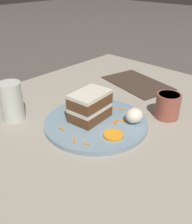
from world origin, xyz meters
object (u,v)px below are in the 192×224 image
(orange_garnish, at_px, (113,135))
(cream_dollop, at_px, (134,115))
(plate, at_px, (96,123))
(coffee_mug, at_px, (168,105))
(drinking_glass, at_px, (12,104))
(menu_card, at_px, (137,83))
(cake_slice, at_px, (90,106))

(orange_garnish, bearing_deg, cream_dollop, 2.40)
(plate, relative_size, coffee_mug, 3.92)
(drinking_glass, bearing_deg, menu_card, -13.16)
(plate, bearing_deg, drinking_glass, 124.73)
(drinking_glass, distance_m, menu_card, 0.48)
(plate, bearing_deg, coffee_mug, -34.84)
(cake_slice, relative_size, menu_card, 0.46)
(plate, height_order, cake_slice, cake_slice)
(cake_slice, height_order, drinking_glass, drinking_glass)
(coffee_mug, bearing_deg, cream_dollop, 159.45)
(plate, distance_m, menu_card, 0.34)
(cream_dollop, relative_size, orange_garnish, 1.03)
(menu_card, bearing_deg, orange_garnish, 39.76)
(plate, relative_size, menu_card, 1.14)
(drinking_glass, bearing_deg, coffee_mug, -45.72)
(drinking_glass, bearing_deg, cream_dollop, -53.86)
(plate, distance_m, coffee_mug, 0.21)
(orange_garnish, distance_m, menu_card, 0.39)
(plate, relative_size, drinking_glass, 2.58)
(menu_card, bearing_deg, cream_dollop, 46.67)
(plate, height_order, coffee_mug, coffee_mug)
(orange_garnish, relative_size, coffee_mug, 0.69)
(orange_garnish, bearing_deg, cake_slice, 77.16)
(plate, bearing_deg, cream_dollop, -50.62)
(cream_dollop, xyz_separation_m, drinking_glass, (-0.20, 0.28, 0.01))
(orange_garnish, relative_size, menu_card, 0.20)
(cream_dollop, height_order, coffee_mug, coffee_mug)
(cake_slice, bearing_deg, cream_dollop, 28.51)
(cream_dollop, bearing_deg, plate, 129.38)
(coffee_mug, bearing_deg, orange_garnish, 169.64)
(coffee_mug, bearing_deg, drinking_glass, 134.28)
(plate, xyz_separation_m, drinking_glass, (-0.14, 0.20, 0.04))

